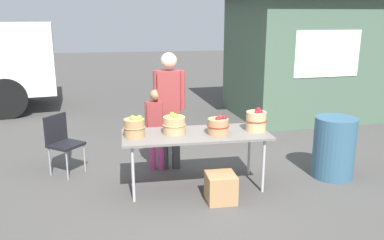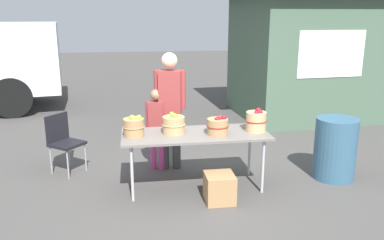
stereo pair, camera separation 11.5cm
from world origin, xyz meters
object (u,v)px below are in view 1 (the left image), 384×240
Objects in this scene: apple_basket_green_0 at (134,127)px; apple_basket_red_1 at (256,120)px; market_table at (196,137)px; trash_barrel at (334,147)px; apple_basket_green_1 at (174,124)px; produce_crate at (221,188)px; vendor_adult at (169,102)px; child_customer at (156,123)px; folding_chair at (62,139)px; apple_basket_red_0 at (218,126)px.

apple_basket_red_1 is at bearing -0.36° from apple_basket_green_0.
market_table is 2.00m from trash_barrel.
apple_basket_green_0 is at bearing -179.50° from trash_barrel.
apple_basket_green_1 reaches higher than produce_crate.
apple_basket_green_0 is 0.16× the size of vendor_adult.
vendor_adult reaches higher than trash_barrel.
trash_barrel reaches higher than market_table.
child_customer is 3.42× the size of produce_crate.
child_customer is 1.40× the size of trash_barrel.
child_customer is 1.41× the size of folding_chair.
produce_crate is (0.51, -0.51, -0.70)m from apple_basket_green_1.
vendor_adult is 1.53m from produce_crate.
apple_basket_green_0 reaches higher than apple_basket_red_0.
apple_basket_red_1 is (1.59, -0.01, 0.01)m from apple_basket_green_0.
trash_barrel is at bearing 1.68° from apple_basket_red_1.
child_customer is at bearing 133.26° from apple_basket_red_0.
apple_basket_green_1 is at bearing 171.14° from market_table.
apple_basket_red_1 reaches higher than market_table.
apple_basket_red_1 is 1.47m from child_customer.
market_table is at bearing 179.37° from apple_basket_red_1.
apple_basket_red_0 reaches higher than market_table.
apple_basket_red_0 is (0.28, -0.08, 0.16)m from market_table.
vendor_adult is (-0.26, 0.72, 0.31)m from market_table.
produce_crate is at bearing -141.81° from apple_basket_red_1.
folding_chair is at bearing 141.72° from apple_basket_green_0.
folding_chair is (-1.81, 0.81, -0.20)m from market_table.
child_customer reaches higher than market_table.
child_customer is at bearing 164.43° from trash_barrel.
market_table is 6.76× the size of apple_basket_green_0.
apple_basket_green_1 reaches higher than market_table.
market_table is 2.21× the size of folding_chair.
apple_basket_red_1 reaches higher than apple_basket_green_1.
apple_basket_green_1 is 0.96× the size of apple_basket_red_1.
apple_basket_green_1 is 0.57m from apple_basket_red_0.
apple_basket_red_0 is 0.91× the size of apple_basket_red_1.
vendor_adult is (-0.54, 0.80, 0.16)m from apple_basket_red_0.
trash_barrel is (1.70, 0.10, -0.43)m from apple_basket_red_0.
trash_barrel is (2.26, -0.02, -0.44)m from apple_basket_green_1.
market_table is 6.23× the size of apple_basket_green_1.
child_customer is (0.33, 0.70, -0.16)m from apple_basket_green_0.
child_customer is at bearing 120.53° from produce_crate.
apple_basket_red_1 is (1.09, -0.05, 0.02)m from apple_basket_green_1.
apple_basket_red_0 is at bearing -176.51° from trash_barrel.
apple_basket_red_1 is at bearing -68.94° from folding_chair.
apple_basket_red_1 is 1.26m from trash_barrel.
market_table is 0.33m from apple_basket_green_1.
child_customer is 1.37m from folding_chair.
apple_basket_red_0 reaches higher than folding_chair.
apple_basket_red_0 is 0.79m from produce_crate.
child_customer reaches higher than apple_basket_red_0.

